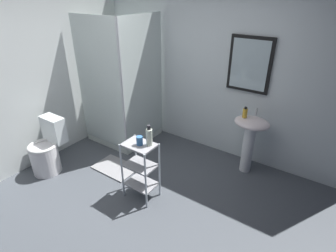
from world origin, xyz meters
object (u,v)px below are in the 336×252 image
at_px(shower_stall, 124,115).
at_px(storage_cart, 141,166).
at_px(toilet, 47,151).
at_px(rinse_cup, 140,141).
at_px(hand_soap_bottle, 245,113).
at_px(bath_mat, 115,168).
at_px(lotion_bottle_white, 149,137).
at_px(pedestal_sink, 250,134).

bearing_deg(shower_stall, storage_cart, -39.59).
distance_m(toilet, storage_cart, 1.44).
xyz_separation_m(storage_cart, rinse_cup, (0.01, -0.00, 0.36)).
bearing_deg(rinse_cup, hand_soap_bottle, 58.07).
xyz_separation_m(toilet, bath_mat, (0.73, 0.54, -0.31)).
distance_m(storage_cart, lotion_bottle_white, 0.43).
xyz_separation_m(shower_stall, bath_mat, (0.44, -0.70, -0.45)).
height_order(toilet, lotion_bottle_white, lotion_bottle_white).
bearing_deg(lotion_bottle_white, pedestal_sink, 57.18).
xyz_separation_m(toilet, storage_cart, (1.40, 0.32, 0.12)).
xyz_separation_m(shower_stall, storage_cart, (1.11, -0.92, -0.03)).
bearing_deg(rinse_cup, bath_mat, 162.12).
distance_m(pedestal_sink, bath_mat, 1.93).
bearing_deg(shower_stall, hand_soap_bottle, 8.74).
height_order(storage_cart, hand_soap_bottle, hand_soap_bottle).
relative_size(rinse_cup, bath_mat, 0.17).
height_order(shower_stall, storage_cart, shower_stall).
xyz_separation_m(pedestal_sink, lotion_bottle_white, (-0.76, -1.18, 0.27)).
relative_size(storage_cart, lotion_bottle_white, 3.01).
xyz_separation_m(hand_soap_bottle, rinse_cup, (-0.75, -1.21, -0.08)).
bearing_deg(storage_cart, toilet, -167.16).
distance_m(toilet, hand_soap_bottle, 2.71).
height_order(pedestal_sink, hand_soap_bottle, hand_soap_bottle).
distance_m(shower_stall, storage_cart, 1.44).
distance_m(storage_cart, bath_mat, 0.83).
distance_m(toilet, rinse_cup, 1.52).
bearing_deg(bath_mat, toilet, -143.69).
height_order(shower_stall, lotion_bottle_white, shower_stall).
distance_m(shower_stall, rinse_cup, 1.49).
bearing_deg(bath_mat, hand_soap_bottle, 34.50).
xyz_separation_m(lotion_bottle_white, bath_mat, (-0.78, 0.16, -0.84)).
height_order(shower_stall, rinse_cup, shower_stall).
bearing_deg(hand_soap_bottle, rinse_cup, -121.93).
bearing_deg(lotion_bottle_white, shower_stall, 144.58).
xyz_separation_m(toilet, rinse_cup, (1.41, 0.31, 0.48)).
relative_size(toilet, storage_cart, 1.03).
xyz_separation_m(shower_stall, toilet, (-0.29, -1.24, -0.15)).
bearing_deg(storage_cart, lotion_bottle_white, 27.55).
xyz_separation_m(shower_stall, lotion_bottle_white, (1.21, -0.86, 0.38)).
bearing_deg(hand_soap_bottle, pedestal_sink, 16.38).
bearing_deg(storage_cart, shower_stall, 140.41).
distance_m(shower_stall, hand_soap_bottle, 1.94).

